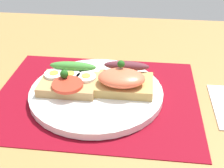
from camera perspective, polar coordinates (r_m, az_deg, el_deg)
The scene contains 5 objects.
ground_plane at distance 59.09cm, azimuth -2.90°, elevation -3.69°, with size 120.00×90.00×3.20cm, color #A37640.
placemat at distance 58.09cm, azimuth -2.94°, elevation -2.28°, with size 38.49×30.41×0.30cm, color maroon.
plate at distance 57.64cm, azimuth -2.96°, elevation -1.63°, with size 25.23×25.23×1.30cm, color white.
sandwich_egg_tomato at distance 57.94cm, azimuth -8.09°, elevation 0.63°, with size 10.63×9.86×3.87cm.
sandwich_salmon at distance 56.80cm, azimuth 2.20°, elevation 1.00°, with size 10.57×9.26×5.61cm.
Camera 1 is at (8.49, -47.23, 32.88)cm, focal length 48.48 mm.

